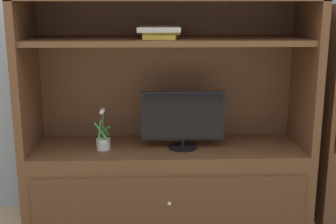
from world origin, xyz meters
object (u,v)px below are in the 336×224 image
media_console (168,157)px  potted_plant (103,140)px  tv_monitor (183,119)px  magazine_stack (160,32)px

media_console → potted_plant: media_console is taller
tv_monitor → potted_plant: size_ratio=1.90×
tv_monitor → potted_plant: 0.55m
media_console → magazine_stack: size_ratio=5.47×
potted_plant → magazine_stack: magazine_stack is taller
media_console → tv_monitor: media_console is taller
tv_monitor → magazine_stack: 0.58m
media_console → tv_monitor: bearing=-29.4°
potted_plant → tv_monitor: bearing=0.7°
media_console → magazine_stack: bearing=-177.7°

